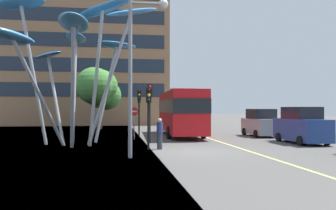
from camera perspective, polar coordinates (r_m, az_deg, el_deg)
The scene contains 14 objects.
ground at distance 18.26m, azimuth 2.42°, elevation -7.77°, with size 120.00×240.00×0.10m.
red_bus at distance 28.87m, azimuth 2.03°, elevation -0.88°, with size 3.17×11.20×3.81m.
leaf_sculpture at distance 22.62m, azimuth -15.30°, elevation 10.72°, with size 10.05×12.79×9.31m.
traffic_light_kerb_near at distance 18.88m, azimuth -3.18°, elevation 0.02°, with size 0.28×0.42×3.35m.
traffic_light_kerb_far at distance 22.50m, azimuth -2.98°, elevation 0.68°, with size 0.28×0.42×3.77m.
traffic_light_island_mid at distance 27.88m, azimuth -4.72°, elevation 0.35°, with size 0.28×0.42×3.70m.
traffic_light_opposite at distance 33.16m, azimuth -4.73°, elevation 0.06°, with size 0.28×0.42×3.58m.
car_parked_mid at distance 24.14m, azimuth 20.88°, elevation -3.24°, with size 1.94×4.53×2.34m.
car_parked_far at distance 29.12m, azimuth 14.89°, elevation -2.93°, with size 2.07×4.01×2.20m.
street_lamp at distance 16.20m, azimuth -4.63°, elevation 8.15°, with size 1.84×0.44×7.29m.
tree_pavement_near at distance 38.76m, azimuth -11.08°, elevation 2.52°, with size 4.84×5.56×6.61m.
pedestrian at distance 19.26m, azimuth -1.37°, elevation -4.68°, with size 0.34×0.34×1.71m.
no_entry_sign at distance 25.42m, azimuth -5.54°, elevation -2.11°, with size 0.60×0.12×2.32m.
backdrop_building at distance 54.01m, azimuth -14.32°, elevation 9.01°, with size 25.07×14.11×22.39m.
Camera 1 is at (-4.08, -17.79, 2.24)m, focal length 37.46 mm.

